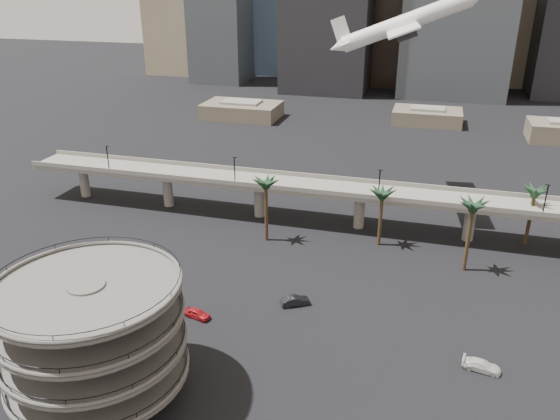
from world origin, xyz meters
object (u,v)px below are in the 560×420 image
(airborne_jet, at_px, (404,23))
(parking_ramp, at_px, (93,331))
(car_a, at_px, (197,313))
(car_c, at_px, (482,365))
(overpass, at_px, (308,190))
(car_b, at_px, (295,301))

(airborne_jet, bearing_deg, parking_ramp, -117.73)
(parking_ramp, height_order, airborne_jet, airborne_jet)
(car_a, relative_size, car_c, 0.86)
(overpass, xyz_separation_m, car_b, (5.40, -32.41, -6.56))
(car_b, height_order, car_c, car_b)
(car_b, relative_size, car_c, 0.94)
(overpass, xyz_separation_m, car_c, (33.50, -40.96, -6.61))
(car_b, distance_m, car_c, 29.37)
(airborne_jet, bearing_deg, car_a, -120.13)
(parking_ramp, xyz_separation_m, airborne_jet, (28.97, 75.20, 30.08))
(airborne_jet, height_order, car_c, airborne_jet)
(parking_ramp, height_order, car_b, parking_ramp)
(car_a, bearing_deg, airborne_jet, -10.39)
(overpass, height_order, car_a, overpass)
(parking_ramp, xyz_separation_m, car_c, (46.50, 18.03, -9.10))
(parking_ramp, distance_m, overpass, 60.46)
(airborne_jet, bearing_deg, car_b, -108.93)
(parking_ramp, bearing_deg, airborne_jet, 68.93)
(overpass, distance_m, car_a, 41.38)
(overpass, height_order, car_c, overpass)
(airborne_jet, bearing_deg, car_c, -79.61)
(overpass, bearing_deg, car_c, -50.72)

